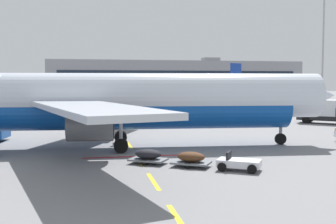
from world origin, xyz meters
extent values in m
plane|color=slate|center=(40.00, 40.00, 0.00)|extent=(400.00, 400.00, 0.00)
cube|color=yellow|center=(18.00, 7.60, 0.00)|extent=(0.24, 4.00, 0.01)
cube|color=yellow|center=(18.00, 14.11, 0.00)|extent=(0.24, 4.00, 0.01)
cube|color=yellow|center=(18.00, 20.30, 0.00)|extent=(0.24, 4.00, 0.01)
cube|color=yellow|center=(18.00, 27.72, 0.00)|extent=(0.24, 4.00, 0.01)
cube|color=yellow|center=(18.00, 33.96, 0.00)|extent=(0.24, 4.00, 0.01)
cube|color=yellow|center=(18.00, 39.60, 0.00)|extent=(0.24, 4.00, 0.01)
cube|color=yellow|center=(18.00, 46.39, 0.00)|extent=(0.24, 4.00, 0.01)
cube|color=yellow|center=(18.00, 53.85, 0.00)|extent=(0.24, 4.00, 0.01)
cube|color=yellow|center=(18.00, 61.22, 0.00)|extent=(0.24, 4.00, 0.01)
cube|color=yellow|center=(18.00, 67.07, 0.00)|extent=(0.24, 4.00, 0.01)
cube|color=yellow|center=(18.00, 73.77, 0.00)|extent=(0.24, 4.00, 0.01)
cube|color=yellow|center=(18.00, 80.42, 0.00)|extent=(0.24, 4.00, 0.01)
cube|color=yellow|center=(18.00, 86.90, 0.00)|extent=(0.24, 4.00, 0.01)
cube|color=#B21414|center=(18.00, 22.00, 0.00)|extent=(8.00, 0.40, 0.01)
cylinder|color=silver|center=(19.16, 26.39, 4.30)|extent=(30.29, 5.94, 3.80)
cylinder|color=#0F479E|center=(19.16, 26.39, 3.26)|extent=(24.69, 5.24, 3.50)
cone|color=silver|center=(34.17, 25.32, 4.30)|extent=(3.76, 3.96, 3.72)
cube|color=#192333|center=(33.13, 25.39, 4.97)|extent=(1.80, 2.96, 0.60)
cube|color=#B7BCC6|center=(15.80, 35.15, 3.83)|extent=(11.15, 17.51, 0.36)
cube|color=#B7BCC6|center=(14.59, 18.20, 3.83)|extent=(9.09, 17.66, 0.36)
cylinder|color=#4C4F54|center=(15.44, 32.17, 2.38)|extent=(3.34, 2.32, 2.10)
cylinder|color=black|center=(17.04, 32.06, 2.38)|extent=(0.25, 1.79, 1.79)
cylinder|color=#4C4F54|center=(14.65, 21.20, 2.38)|extent=(3.34, 2.32, 2.10)
cylinder|color=black|center=(16.25, 21.09, 2.38)|extent=(0.25, 1.79, 1.79)
cylinder|color=gray|center=(31.03, 25.54, 1.83)|extent=(0.28, 0.28, 2.67)
cylinder|color=black|center=(31.03, 25.54, 0.50)|extent=(1.01, 0.35, 0.99)
cylinder|color=gray|center=(17.35, 29.13, 1.86)|extent=(0.28, 0.28, 2.61)
cylinder|color=black|center=(17.38, 29.48, 0.55)|extent=(1.12, 0.43, 1.10)
cylinder|color=black|center=(17.33, 28.78, 0.55)|extent=(1.12, 0.43, 1.10)
cylinder|color=gray|center=(16.98, 23.94, 1.86)|extent=(0.28, 0.28, 2.61)
cylinder|color=black|center=(17.01, 24.29, 0.55)|extent=(1.12, 0.43, 1.10)
cylinder|color=black|center=(16.96, 23.59, 0.55)|extent=(1.12, 0.43, 1.10)
cylinder|color=white|center=(38.46, 78.98, 3.51)|extent=(22.84, 14.95, 3.10)
cylinder|color=navy|center=(38.46, 78.98, 2.66)|extent=(18.76, 12.45, 2.85)
cone|color=white|center=(27.82, 72.85, 3.51)|extent=(3.99, 4.06, 3.04)
cone|color=white|center=(49.61, 85.40, 3.90)|extent=(4.29, 4.00, 2.64)
cube|color=#192333|center=(28.56, 73.28, 4.05)|extent=(2.29, 2.67, 0.49)
cube|color=navy|center=(48.37, 84.68, 7.51)|extent=(3.26, 2.05, 4.90)
cube|color=white|center=(50.17, 82.71, 4.13)|extent=(4.87, 5.83, 0.20)
cube|color=white|center=(47.56, 87.23, 4.13)|extent=(4.87, 5.83, 0.20)
cube|color=#B7BCC6|center=(44.74, 74.59, 3.12)|extent=(6.41, 14.36, 0.29)
cube|color=#B7BCC6|center=(37.81, 86.61, 3.12)|extent=(13.07, 12.03, 0.29)
cylinder|color=#4C4F54|center=(43.62, 76.77, 1.94)|extent=(3.12, 2.79, 1.71)
cylinder|color=black|center=(42.49, 76.12, 1.94)|extent=(0.81, 1.31, 1.46)
cylinder|color=#4C4F54|center=(39.14, 84.55, 1.94)|extent=(3.12, 2.79, 1.71)
cylinder|color=black|center=(38.01, 83.90, 1.94)|extent=(0.81, 1.31, 1.46)
cylinder|color=gray|center=(30.04, 74.13, 1.49)|extent=(0.23, 0.23, 2.18)
cylinder|color=black|center=(30.04, 74.13, 0.40)|extent=(0.81, 0.60, 0.81)
cylinder|color=gray|center=(40.94, 77.96, 1.51)|extent=(0.23, 0.23, 2.13)
cylinder|color=black|center=(41.08, 77.71, 0.45)|extent=(0.92, 0.70, 0.90)
cylinder|color=black|center=(40.80, 78.20, 0.45)|extent=(0.92, 0.70, 0.90)
cylinder|color=gray|center=(38.82, 81.63, 1.51)|extent=(0.23, 0.23, 2.13)
cylinder|color=black|center=(38.96, 81.39, 0.45)|extent=(0.92, 0.70, 0.90)
cylinder|color=black|center=(38.68, 81.88, 0.45)|extent=(0.92, 0.70, 0.90)
cube|color=black|center=(45.35, 41.90, 0.74)|extent=(6.77, 6.51, 0.60)
cube|color=silver|center=(44.63, 42.57, 2.09)|extent=(5.12, 4.99, 2.10)
cylinder|color=black|center=(44.52, 44.30, 0.48)|extent=(0.90, 0.86, 0.96)
cylinder|color=black|center=(42.89, 42.54, 0.48)|extent=(0.90, 0.86, 0.96)
cube|color=silver|center=(23.63, 15.94, 0.46)|extent=(2.95, 2.55, 0.44)
cube|color=black|center=(23.08, 16.27, 0.86)|extent=(0.68, 1.02, 0.56)
cylinder|color=black|center=(24.77, 16.06, 0.28)|extent=(0.57, 0.44, 0.56)
cylinder|color=black|center=(24.04, 14.87, 0.28)|extent=(0.57, 0.44, 0.56)
cylinder|color=black|center=(23.22, 17.01, 0.28)|extent=(0.57, 0.44, 0.56)
cylinder|color=black|center=(22.49, 15.81, 0.28)|extent=(0.57, 0.44, 0.56)
cube|color=slate|center=(20.98, 17.55, 0.28)|extent=(2.83, 2.53, 0.12)
ellipsoid|color=#4C2D19|center=(20.98, 17.55, 0.66)|extent=(2.18, 1.97, 0.64)
cylinder|color=black|center=(21.33, 18.12, 0.22)|extent=(0.45, 0.35, 0.44)
cylinder|color=black|center=(20.63, 16.97, 0.22)|extent=(0.45, 0.35, 0.44)
cube|color=slate|center=(18.42, 19.11, 0.28)|extent=(2.83, 2.53, 0.12)
ellipsoid|color=black|center=(18.42, 19.11, 0.66)|extent=(2.18, 1.97, 0.64)
cylinder|color=black|center=(18.77, 19.68, 0.22)|extent=(0.45, 0.35, 0.44)
cylinder|color=black|center=(18.07, 18.53, 0.22)|extent=(0.45, 0.35, 0.44)
cylinder|color=slate|center=(61.13, 69.06, 0.30)|extent=(0.70, 0.70, 0.60)
cylinder|color=#9EA0A5|center=(61.13, 69.06, 14.49)|extent=(0.36, 0.36, 28.98)
cube|color=gray|center=(45.92, 142.46, 6.58)|extent=(90.45, 20.48, 13.15)
cube|color=#192333|center=(45.92, 132.16, 7.23)|extent=(83.21, 0.12, 4.73)
cube|color=gray|center=(59.49, 142.46, 13.95)|extent=(6.00, 5.00, 1.60)
camera|label=1|loc=(14.59, -8.12, 5.40)|focal=44.50mm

